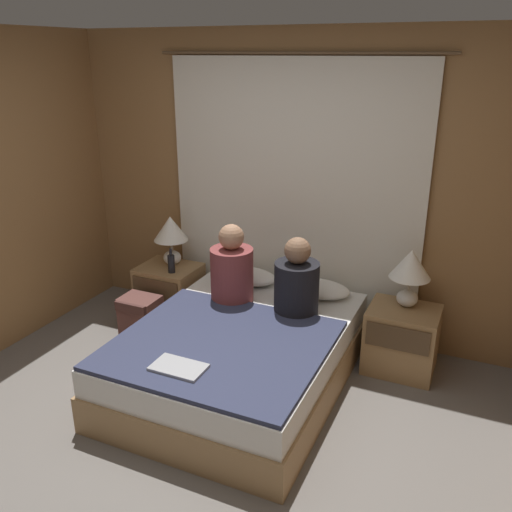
{
  "coord_description": "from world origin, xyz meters",
  "views": [
    {
      "loc": [
        1.52,
        -2.22,
        2.31
      ],
      "look_at": [
        0.0,
        1.15,
        0.91
      ],
      "focal_mm": 38.0,
      "sensor_mm": 36.0,
      "label": 1
    }
  ],
  "objects": [
    {
      "name": "beer_bottle_on_left_stand",
      "position": [
        -0.94,
        1.45,
        0.59
      ],
      "size": [
        0.06,
        0.06,
        0.22
      ],
      "color": "black",
      "rests_on": "nightstand_left"
    },
    {
      "name": "ground_plane",
      "position": [
        0.0,
        0.0,
        0.0
      ],
      "size": [
        16.0,
        16.0,
        0.0
      ],
      "primitive_type": "plane",
      "color": "#66605B"
    },
    {
      "name": "backpack_on_floor",
      "position": [
        -1.07,
        1.13,
        0.21
      ],
      "size": [
        0.32,
        0.27,
        0.37
      ],
      "color": "brown",
      "rests_on": "ground_plane"
    },
    {
      "name": "nightstand_left",
      "position": [
        -1.04,
        1.54,
        0.26
      ],
      "size": [
        0.52,
        0.45,
        0.51
      ],
      "color": "#937047",
      "rests_on": "ground_plane"
    },
    {
      "name": "pillow_left",
      "position": [
        -0.32,
        1.61,
        0.52
      ],
      "size": [
        0.56,
        0.33,
        0.12
      ],
      "color": "white",
      "rests_on": "bed"
    },
    {
      "name": "laptop_on_bed",
      "position": [
        -0.09,
        0.18,
        0.5
      ],
      "size": [
        0.33,
        0.2,
        0.02
      ],
      "color": "#9EA0A5",
      "rests_on": "blanket_on_bed"
    },
    {
      "name": "bed",
      "position": [
        0.0,
        0.86,
        0.23
      ],
      "size": [
        1.44,
        1.91,
        0.46
      ],
      "color": "#99754C",
      "rests_on": "ground_plane"
    },
    {
      "name": "nightstand_right",
      "position": [
        1.04,
        1.54,
        0.26
      ],
      "size": [
        0.52,
        0.45,
        0.51
      ],
      "color": "#937047",
      "rests_on": "ground_plane"
    },
    {
      "name": "pillow_right",
      "position": [
        0.32,
        1.61,
        0.52
      ],
      "size": [
        0.56,
        0.33,
        0.12
      ],
      "color": "white",
      "rests_on": "bed"
    },
    {
      "name": "blanket_on_bed",
      "position": [
        0.0,
        0.58,
        0.47
      ],
      "size": [
        1.38,
        1.28,
        0.03
      ],
      "color": "#2D334C",
      "rests_on": "bed"
    },
    {
      "name": "wall_back",
      "position": [
        0.0,
        1.93,
        1.25
      ],
      "size": [
        4.1,
        0.06,
        2.5
      ],
      "color": "olive",
      "rests_on": "ground_plane"
    },
    {
      "name": "person_left_in_bed",
      "position": [
        -0.25,
        1.25,
        0.72
      ],
      "size": [
        0.34,
        0.34,
        0.63
      ],
      "color": "brown",
      "rests_on": "bed"
    },
    {
      "name": "lamp_right",
      "position": [
        1.04,
        1.61,
        0.81
      ],
      "size": [
        0.3,
        0.3,
        0.45
      ],
      "color": "silver",
      "rests_on": "nightstand_right"
    },
    {
      "name": "curtain_panel",
      "position": [
        0.0,
        1.87,
        1.15
      ],
      "size": [
        2.37,
        0.02,
        2.31
      ],
      "color": "silver",
      "rests_on": "ground_plane"
    },
    {
      "name": "lamp_left",
      "position": [
        -1.04,
        1.61,
        0.81
      ],
      "size": [
        0.3,
        0.3,
        0.45
      ],
      "color": "silver",
      "rests_on": "nightstand_left"
    },
    {
      "name": "person_right_in_bed",
      "position": [
        0.28,
        1.25,
        0.7
      ],
      "size": [
        0.34,
        0.34,
        0.6
      ],
      "color": "black",
      "rests_on": "bed"
    }
  ]
}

